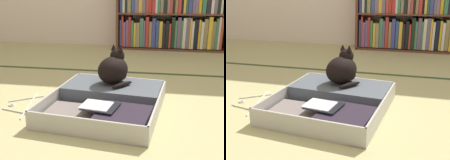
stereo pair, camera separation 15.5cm
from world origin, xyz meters
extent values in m
plane|color=tan|center=(0.00, 0.00, 0.00)|extent=(10.00, 10.00, 0.00)
cube|color=#364A29|center=(0.00, 1.12, 0.00)|extent=(4.80, 0.05, 0.00)
cube|color=brown|center=(-0.32, 2.25, 0.45)|extent=(0.03, 0.25, 0.90)
cube|color=brown|center=(0.35, 2.25, 0.01)|extent=(1.34, 0.25, 0.02)
cube|color=brown|center=(0.35, 2.25, 0.45)|extent=(1.31, 0.25, 0.02)
cube|color=#3A4E80|center=(-0.28, 2.26, 0.20)|extent=(0.02, 0.21, 0.34)
cube|color=#BE3737|center=(-0.26, 2.26, 0.22)|extent=(0.02, 0.21, 0.38)
cube|color=#7C4F82|center=(-0.23, 2.25, 0.19)|extent=(0.03, 0.21, 0.31)
cube|color=slate|center=(-0.20, 2.26, 0.20)|extent=(0.03, 0.21, 0.33)
cube|color=#AF2D2F|center=(-0.16, 2.25, 0.22)|extent=(0.03, 0.21, 0.37)
cube|color=#3E8B57|center=(-0.13, 2.26, 0.20)|extent=(0.03, 0.21, 0.33)
cube|color=yellow|center=(-0.10, 2.26, 0.18)|extent=(0.03, 0.21, 0.30)
cube|color=#958562|center=(-0.06, 2.25, 0.19)|extent=(0.04, 0.21, 0.30)
cube|color=#477E64|center=(-0.02, 2.26, 0.21)|extent=(0.04, 0.21, 0.36)
cube|color=slate|center=(0.02, 2.26, 0.20)|extent=(0.02, 0.21, 0.33)
cube|color=#B1362D|center=(0.06, 2.25, 0.22)|extent=(0.04, 0.21, 0.38)
cube|color=#987E53|center=(0.10, 2.26, 0.19)|extent=(0.03, 0.21, 0.32)
cube|color=#3E4494|center=(0.14, 2.25, 0.22)|extent=(0.04, 0.21, 0.36)
cube|color=#385391|center=(0.18, 2.26, 0.20)|extent=(0.04, 0.21, 0.33)
cube|color=gold|center=(0.22, 2.25, 0.20)|extent=(0.04, 0.21, 0.33)
cube|color=#271C28|center=(0.26, 2.25, 0.19)|extent=(0.03, 0.21, 0.31)
cube|color=black|center=(0.30, 2.25, 0.20)|extent=(0.04, 0.21, 0.34)
cube|color=#C03C2F|center=(0.34, 2.25, 0.19)|extent=(0.02, 0.21, 0.30)
cube|color=black|center=(0.37, 2.25, 0.22)|extent=(0.04, 0.21, 0.38)
cube|color=#3F815F|center=(0.41, 2.26, 0.20)|extent=(0.03, 0.21, 0.34)
cube|color=slate|center=(0.45, 2.26, 0.22)|extent=(0.04, 0.21, 0.38)
cube|color=#3C864C|center=(0.48, 2.26, 0.20)|extent=(0.02, 0.21, 0.34)
cube|color=silver|center=(0.51, 2.25, 0.22)|extent=(0.04, 0.21, 0.37)
cube|color=slate|center=(0.55, 2.26, 0.22)|extent=(0.04, 0.21, 0.38)
cube|color=gold|center=(0.58, 2.25, 0.22)|extent=(0.02, 0.21, 0.37)
cube|color=silver|center=(0.61, 2.25, 0.20)|extent=(0.03, 0.21, 0.34)
cube|color=black|center=(0.65, 2.26, 0.21)|extent=(0.04, 0.21, 0.35)
cube|color=gold|center=(0.69, 2.26, 0.21)|extent=(0.02, 0.21, 0.35)
cube|color=silver|center=(0.72, 2.25, 0.20)|extent=(0.03, 0.21, 0.33)
cube|color=#908655|center=(0.77, 2.26, 0.22)|extent=(0.04, 0.21, 0.37)
cube|color=#C22E37|center=(0.13, 2.25, 0.62)|extent=(0.04, 0.21, 0.31)
cube|color=#967A5E|center=(0.22, 2.26, 0.61)|extent=(0.04, 0.21, 0.31)
cube|color=black|center=(0.26, 2.25, 0.61)|extent=(0.04, 0.21, 0.30)
cube|color=#8E7062|center=(0.30, 2.25, 0.62)|extent=(0.03, 0.21, 0.31)
cube|color=#BF3532|center=(0.44, 2.25, 0.62)|extent=(0.04, 0.21, 0.32)
cube|color=#3C4494|center=(0.56, 2.25, 0.62)|extent=(0.04, 0.21, 0.32)
cube|color=slate|center=(0.60, 2.26, 0.61)|extent=(0.03, 0.21, 0.31)
cube|color=slate|center=(0.63, 2.25, 0.62)|extent=(0.03, 0.21, 0.32)
cube|color=#357B58|center=(0.72, 2.25, 0.62)|extent=(0.04, 0.21, 0.31)
cube|color=#B7B4AD|center=(-0.13, 0.03, 0.01)|extent=(0.73, 0.46, 0.01)
cube|color=#B7B4AD|center=(-0.15, -0.16, 0.06)|extent=(0.69, 0.09, 0.12)
cube|color=#B7B4AD|center=(-0.47, 0.06, 0.06)|extent=(0.06, 0.39, 0.12)
cube|color=#B7B4AD|center=(0.21, -0.01, 0.06)|extent=(0.06, 0.39, 0.12)
cube|color=#464B59|center=(-0.13, 0.03, 0.02)|extent=(0.71, 0.44, 0.01)
cube|color=#B7B4AD|center=(-0.08, 0.41, 0.01)|extent=(0.73, 0.46, 0.01)
cube|color=#B7B4AD|center=(-0.06, 0.60, 0.06)|extent=(0.69, 0.09, 0.12)
cube|color=#B7B4AD|center=(-0.42, 0.45, 0.06)|extent=(0.06, 0.39, 0.12)
cube|color=#B7B4AD|center=(0.26, 0.37, 0.06)|extent=(0.06, 0.39, 0.12)
cube|color=#464B59|center=(-0.08, 0.41, 0.02)|extent=(0.71, 0.44, 0.01)
cylinder|color=black|center=(-0.11, 0.22, 0.02)|extent=(0.67, 0.09, 0.02)
cube|color=silver|center=(-0.28, 0.04, 0.03)|extent=(0.34, 0.37, 0.02)
cube|color=slate|center=(-0.29, 0.04, 0.05)|extent=(0.33, 0.32, 0.01)
cube|color=#8A6FA1|center=(0.03, 0.00, 0.03)|extent=(0.35, 0.36, 0.02)
cube|color=#936E9A|center=(0.04, 0.00, 0.05)|extent=(0.32, 0.31, 0.02)
cube|color=black|center=(0.04, 0.00, 0.07)|extent=(0.34, 0.32, 0.02)
cube|color=#29202E|center=(0.04, 0.01, 0.08)|extent=(0.34, 0.33, 0.01)
cube|color=white|center=(-0.13, 0.05, 0.11)|extent=(0.19, 0.17, 0.01)
cube|color=black|center=(-0.10, 0.05, 0.10)|extent=(0.23, 0.21, 0.01)
cube|color=#515A63|center=(-0.08, 0.41, 0.06)|extent=(0.70, 0.43, 0.11)
cylinder|color=black|center=(-0.25, 0.61, 0.06)|extent=(0.02, 0.02, 0.11)
cylinder|color=black|center=(0.13, 0.57, 0.06)|extent=(0.02, 0.02, 0.11)
cube|color=#308548|center=(-0.34, -0.13, 0.04)|extent=(0.04, 0.01, 0.02)
cube|color=green|center=(-0.16, -0.15, 0.02)|extent=(0.02, 0.00, 0.02)
cube|color=yellow|center=(-0.22, -0.15, 0.04)|extent=(0.03, 0.01, 0.03)
cube|color=#E23B38|center=(-0.02, -0.17, 0.08)|extent=(0.04, 0.01, 0.02)
ellipsoid|color=black|center=(-0.09, 0.44, 0.21)|extent=(0.28, 0.31, 0.19)
ellipsoid|color=black|center=(-0.06, 0.51, 0.17)|extent=(0.16, 0.14, 0.11)
sphere|color=black|center=(-0.07, 0.49, 0.30)|extent=(0.10, 0.10, 0.10)
cone|color=black|center=(-0.05, 0.48, 0.37)|extent=(0.04, 0.04, 0.04)
cone|color=black|center=(-0.10, 0.50, 0.37)|extent=(0.04, 0.04, 0.04)
sphere|color=gold|center=(-0.04, 0.53, 0.31)|extent=(0.02, 0.02, 0.02)
sphere|color=gold|center=(-0.07, 0.54, 0.31)|extent=(0.02, 0.02, 0.02)
ellipsoid|color=black|center=(-0.02, 0.36, 0.14)|extent=(0.14, 0.17, 0.03)
cylinder|color=silver|center=(-0.63, 0.21, 0.01)|extent=(0.09, 0.45, 0.01)
cylinder|color=silver|center=(-0.66, 0.09, 0.01)|extent=(0.24, 0.07, 0.01)
cylinder|color=silver|center=(-0.70, 0.32, 0.01)|extent=(0.21, 0.15, 0.01)
torus|color=silver|center=(-0.75, 0.19, 0.01)|extent=(0.05, 0.05, 0.01)
camera|label=1|loc=(0.23, -1.51, 0.78)|focal=46.80mm
camera|label=2|loc=(0.38, -1.48, 0.78)|focal=46.80mm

